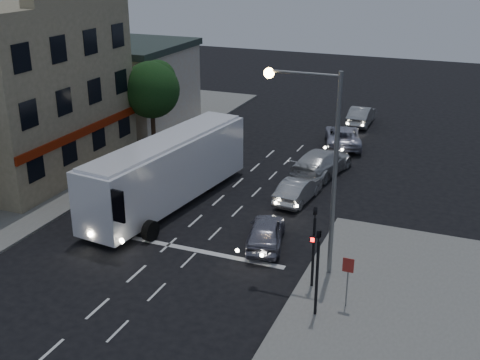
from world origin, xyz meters
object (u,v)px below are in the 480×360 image
at_px(car_suv, 266,232).
at_px(streetlight, 321,151).
at_px(regulatory_sign, 348,274).
at_px(tour_bus, 168,169).
at_px(car_extra, 361,116).
at_px(car_sedan_c, 343,136).
at_px(street_tree, 151,87).
at_px(car_sedan_a, 298,190).
at_px(car_sedan_b, 322,162).
at_px(traffic_signal_side, 318,262).
at_px(traffic_signal_main, 314,238).

distance_m(car_suv, streetlight, 6.03).
bearing_deg(regulatory_sign, car_suv, 140.44).
height_order(tour_bus, car_extra, tour_bus).
xyz_separation_m(car_sedan_c, street_tree, (-12.52, -5.68, 3.76)).
bearing_deg(car_sedan_c, regulatory_sign, 87.58).
xyz_separation_m(car_sedan_a, car_sedan_b, (0.13, 4.75, 0.13)).
height_order(car_sedan_b, streetlight, streetlight).
height_order(car_suv, regulatory_sign, regulatory_sign).
bearing_deg(car_sedan_a, car_sedan_c, -84.93).
bearing_deg(car_sedan_c, car_extra, -106.66).
bearing_deg(regulatory_sign, car_sedan_a, 116.97).
height_order(car_suv, car_sedan_b, car_sedan_b).
xyz_separation_m(tour_bus, street_tree, (-5.83, 8.49, 2.40)).
height_order(car_sedan_b, traffic_signal_side, traffic_signal_side).
bearing_deg(car_extra, traffic_signal_side, 97.37).
bearing_deg(street_tree, car_suv, -41.65).
distance_m(tour_bus, traffic_signal_side, 13.19).
distance_m(car_sedan_b, street_tree, 13.14).
relative_size(car_suv, traffic_signal_main, 1.02).
bearing_deg(street_tree, car_extra, 43.14).
relative_size(car_sedan_c, streetlight, 0.59).
bearing_deg(streetlight, regulatory_sign, -51.25).
bearing_deg(traffic_signal_main, car_sedan_b, 103.23).
bearing_deg(traffic_signal_side, car_suv, 127.86).
bearing_deg(car_sedan_a, car_sedan_b, -86.27).
bearing_deg(streetlight, car_sedan_b, 103.58).
relative_size(car_sedan_a, car_extra, 0.90).
bearing_deg(traffic_signal_side, regulatory_sign, 43.92).
xyz_separation_m(traffic_signal_side, regulatory_sign, (1.00, 0.96, -0.82)).
height_order(tour_bus, car_sedan_c, tour_bus).
relative_size(car_suv, car_sedan_a, 1.01).
relative_size(car_sedan_c, street_tree, 0.86).
bearing_deg(car_sedan_c, streetlight, 83.49).
xyz_separation_m(car_sedan_a, street_tree, (-12.46, 5.35, 3.81)).
bearing_deg(streetlight, tour_bus, 155.96).
bearing_deg(car_sedan_b, car_extra, -79.36).
bearing_deg(car_sedan_c, car_sedan_a, 73.90).
distance_m(traffic_signal_main, street_tree, 21.38).
bearing_deg(traffic_signal_main, traffic_signal_side, -70.51).
height_order(car_extra, streetlight, streetlight).
distance_m(car_sedan_c, traffic_signal_main, 20.27).
distance_m(tour_bus, car_sedan_a, 7.47).
bearing_deg(car_sedan_b, streetlight, 114.27).
height_order(tour_bus, car_sedan_b, tour_bus).
relative_size(tour_bus, car_sedan_c, 2.41).
relative_size(car_suv, traffic_signal_side, 1.02).
xyz_separation_m(traffic_signal_side, street_tree, (-16.51, 16.22, 2.08)).
bearing_deg(car_sedan_b, street_tree, 7.94).
height_order(car_sedan_c, traffic_signal_main, traffic_signal_main).
xyz_separation_m(car_sedan_c, streetlight, (3.03, -18.50, 4.99)).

